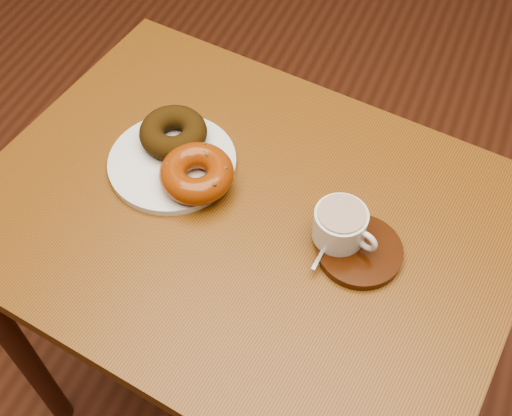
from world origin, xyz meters
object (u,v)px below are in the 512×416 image
at_px(cafe_table, 246,255).
at_px(coffee_cup, 341,225).
at_px(donut_plate, 172,162).
at_px(saucer, 360,251).

bearing_deg(cafe_table, coffee_cup, 9.06).
bearing_deg(coffee_cup, donut_plate, -169.33).
bearing_deg(saucer, coffee_cup, 164.80).
xyz_separation_m(donut_plate, coffee_cup, (0.31, -0.04, 0.04)).
relative_size(donut_plate, coffee_cup, 2.05).
bearing_deg(donut_plate, coffee_cup, -7.00).
bearing_deg(donut_plate, saucer, -7.91).
distance_m(cafe_table, coffee_cup, 0.23).
relative_size(donut_plate, saucer, 1.65).
bearing_deg(coffee_cup, cafe_table, -160.41).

